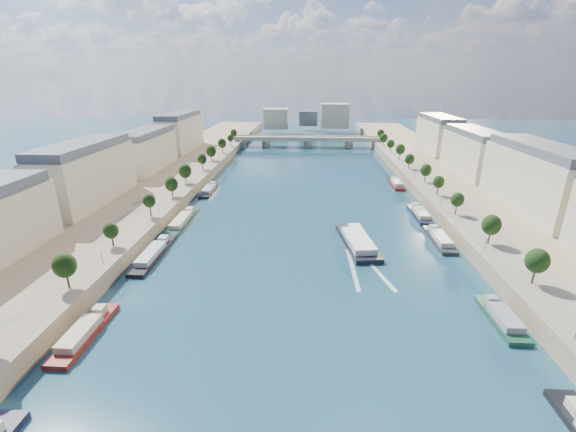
# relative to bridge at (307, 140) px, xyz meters

# --- Properties ---
(ground) EXTENTS (700.00, 700.00, 0.00)m
(ground) POSITION_rel_bridge_xyz_m (0.00, -139.87, -5.08)
(ground) COLOR #0D2F3D
(ground) RESTS_ON ground
(quay_left) EXTENTS (44.00, 520.00, 5.00)m
(quay_left) POSITION_rel_bridge_xyz_m (-72.00, -139.87, -2.58)
(quay_left) COLOR #9E8460
(quay_left) RESTS_ON ground
(quay_right) EXTENTS (44.00, 520.00, 5.00)m
(quay_right) POSITION_rel_bridge_xyz_m (72.00, -139.87, -2.58)
(quay_right) COLOR #9E8460
(quay_right) RESTS_ON ground
(pave_left) EXTENTS (14.00, 520.00, 0.10)m
(pave_left) POSITION_rel_bridge_xyz_m (-57.00, -139.87, -0.03)
(pave_left) COLOR gray
(pave_left) RESTS_ON quay_left
(pave_right) EXTENTS (14.00, 520.00, 0.10)m
(pave_right) POSITION_rel_bridge_xyz_m (57.00, -139.87, -0.03)
(pave_right) COLOR gray
(pave_right) RESTS_ON quay_right
(trees_left) EXTENTS (4.80, 268.80, 8.26)m
(trees_left) POSITION_rel_bridge_xyz_m (-55.00, -137.87, 5.39)
(trees_left) COLOR #382B1E
(trees_left) RESTS_ON ground
(trees_right) EXTENTS (4.80, 268.80, 8.26)m
(trees_right) POSITION_rel_bridge_xyz_m (55.00, -129.87, 5.39)
(trees_right) COLOR #382B1E
(trees_right) RESTS_ON ground
(lamps_left) EXTENTS (0.36, 200.36, 4.28)m
(lamps_left) POSITION_rel_bridge_xyz_m (-52.50, -149.87, 2.70)
(lamps_left) COLOR black
(lamps_left) RESTS_ON ground
(lamps_right) EXTENTS (0.36, 200.36, 4.28)m
(lamps_right) POSITION_rel_bridge_xyz_m (52.50, -134.87, 2.70)
(lamps_right) COLOR black
(lamps_right) RESTS_ON ground
(buildings_left) EXTENTS (16.00, 226.00, 23.20)m
(buildings_left) POSITION_rel_bridge_xyz_m (-85.00, -127.87, 11.37)
(buildings_left) COLOR beige
(buildings_left) RESTS_ON ground
(buildings_right) EXTENTS (16.00, 226.00, 23.20)m
(buildings_right) POSITION_rel_bridge_xyz_m (85.00, -127.87, 11.37)
(buildings_right) COLOR beige
(buildings_right) RESTS_ON ground
(skyline) EXTENTS (79.00, 42.00, 22.00)m
(skyline) POSITION_rel_bridge_xyz_m (3.19, 79.65, 9.57)
(skyline) COLOR beige
(skyline) RESTS_ON ground
(bridge) EXTENTS (112.00, 12.00, 8.15)m
(bridge) POSITION_rel_bridge_xyz_m (0.00, 0.00, 0.00)
(bridge) COLOR #C1B79E
(bridge) RESTS_ON ground
(tour_barge) EXTENTS (12.59, 30.41, 4.00)m
(tour_barge) POSITION_rel_bridge_xyz_m (17.86, -181.91, -3.94)
(tour_barge) COLOR black
(tour_barge) RESTS_ON ground
(wake) EXTENTS (11.29, 26.02, 0.04)m
(wake) POSITION_rel_bridge_xyz_m (17.86, -198.46, -5.06)
(wake) COLOR silver
(wake) RESTS_ON ground
(moored_barges_left) EXTENTS (5.00, 164.40, 3.60)m
(moored_barges_left) POSITION_rel_bridge_xyz_m (-45.50, -195.53, -4.24)
(moored_barges_left) COLOR #171A33
(moored_barges_left) RESTS_ON ground
(moored_barges_right) EXTENTS (5.00, 168.56, 3.60)m
(moored_barges_right) POSITION_rel_bridge_xyz_m (45.50, -183.80, -4.24)
(moored_barges_right) COLOR black
(moored_barges_right) RESTS_ON ground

